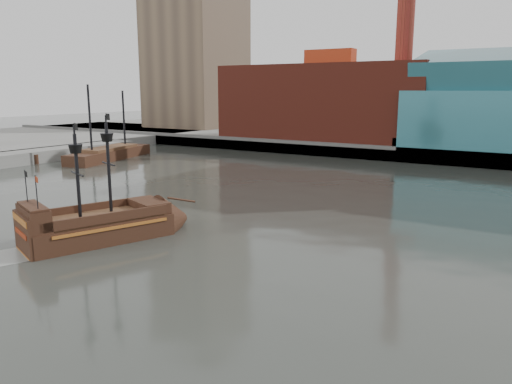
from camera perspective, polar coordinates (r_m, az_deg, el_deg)
The scene contains 7 objects.
ground at distance 32.10m, azimuth -8.21°, elevation -10.66°, with size 400.00×400.00×0.00m, color #262824.
promenade_far at distance 116.77m, azimuth 22.20°, elevation 5.26°, with size 220.00×60.00×2.00m, color slate.
seawall at distance 87.95m, azimuth 18.88°, elevation 3.90°, with size 220.00×1.00×2.60m, color #4C4C49.
pier at distance 94.18m, azimuth -23.87°, elevation 3.82°, with size 6.00×40.00×2.00m, color slate.
skyline at distance 108.83m, azimuth 25.29°, elevation 17.08°, with size 149.00×45.00×62.00m.
pirate_ship at distance 42.76m, azimuth -17.84°, elevation -4.03°, with size 9.26×15.27×10.99m.
docked_vessel at distance 92.28m, azimuth -16.36°, elevation 4.11°, with size 9.07×20.51×13.61m.
Camera 1 is at (19.31, -22.63, 12.07)m, focal length 35.00 mm.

